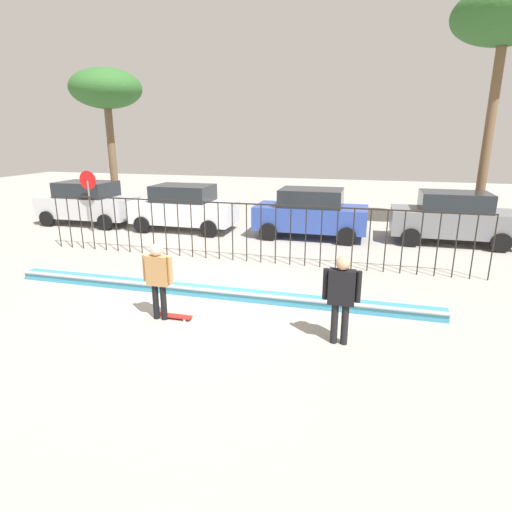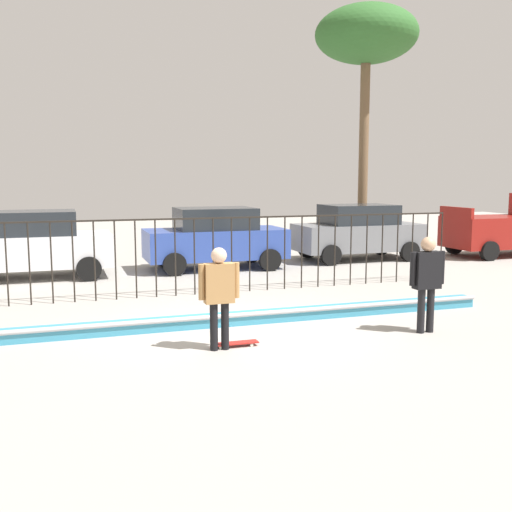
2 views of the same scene
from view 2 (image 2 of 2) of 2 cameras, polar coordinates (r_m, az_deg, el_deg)
ground_plane at (r=11.10m, az=-1.94°, el=-7.18°), size 60.00×60.00×0.00m
bowl_coping_ledge at (r=11.47m, az=-2.54°, el=-6.08°), size 11.00×0.40×0.27m
perimeter_fence at (r=14.28m, az=-5.98°, el=0.79°), size 14.04×0.04×1.87m
skateboarder at (r=9.67m, az=-3.58°, el=-3.20°), size 0.69×0.26×1.71m
skateboard at (r=10.05m, az=-2.04°, el=-8.42°), size 0.80×0.20×0.07m
camera_operator at (r=11.17m, az=16.20°, el=-1.83°), size 0.71×0.27×1.77m
parked_car_white at (r=17.67m, az=-20.79°, el=1.08°), size 4.30×2.12×1.90m
parked_car_blue at (r=18.33m, az=-3.96°, el=1.78°), size 4.30×2.12×1.90m
parked_car_gray at (r=20.60m, az=9.82°, el=2.33°), size 4.30×2.12×1.90m
palm_tree_tall at (r=23.52m, az=10.60°, el=19.98°), size 3.79×3.79×9.09m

